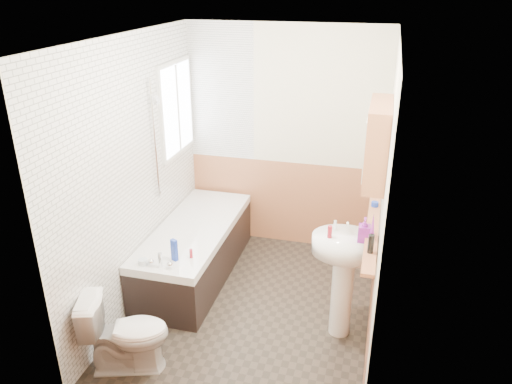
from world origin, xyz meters
TOP-DOWN VIEW (x-y plane):
  - floor at (0.00, 0.00)m, footprint 2.80×2.80m
  - ceiling at (0.00, 0.00)m, footprint 2.80×2.80m
  - wall_back at (0.00, 1.41)m, footprint 2.20×0.02m
  - wall_front at (0.00, -1.41)m, footprint 2.20×0.02m
  - wall_left at (-1.11, 0.00)m, footprint 0.02×2.80m
  - wall_right at (1.11, 0.00)m, footprint 0.02×2.80m
  - wainscot_right at (1.09, 0.00)m, footprint 0.01×2.80m
  - wainscot_front at (0.00, -1.39)m, footprint 2.20×0.01m
  - wainscot_back at (0.00, 1.39)m, footprint 2.20×0.01m
  - tile_cladding_left at (-1.09, 0.00)m, footprint 0.01×2.80m
  - tile_return_back at (-0.73, 1.39)m, footprint 0.75×0.01m
  - window at (-1.06, 0.95)m, footprint 0.03×0.79m
  - bathtub at (-0.73, 0.43)m, footprint 0.70×1.82m
  - shower_riser at (-1.04, 0.35)m, footprint 0.10×0.08m
  - toilet at (-0.76, -1.00)m, footprint 0.76×0.57m
  - sink at (0.84, -0.13)m, footprint 0.56×0.45m
  - pine_shelf at (1.04, -0.04)m, footprint 0.10×1.42m
  - medicine_cabinet at (1.01, -0.09)m, footprint 0.17×0.68m
  - foam_can at (1.04, -0.44)m, footprint 0.05×0.05m
  - green_bottle at (1.04, -0.23)m, footprint 0.06×0.06m
  - black_jar at (1.04, 0.40)m, footprint 0.08×0.08m
  - soap_bottle at (0.98, -0.17)m, footprint 0.09×0.21m
  - clear_bottle at (0.71, -0.18)m, footprint 0.04×0.04m
  - blue_gel at (-0.65, -0.24)m, footprint 0.07×0.06m
  - cream_jar at (-0.90, -0.38)m, footprint 0.09×0.09m
  - orange_bottle at (-0.53, -0.16)m, footprint 0.04×0.04m

SIDE VIEW (x-z plane):
  - floor at x=0.00m, z-range 0.00..0.00m
  - bathtub at x=-0.73m, z-range -0.06..0.65m
  - toilet at x=-0.76m, z-range 0.00..0.66m
  - wainscot_right at x=1.09m, z-range 0.00..1.00m
  - wainscot_front at x=0.00m, z-range 0.00..1.00m
  - wainscot_back at x=0.00m, z-range 0.00..1.00m
  - cream_jar at x=-0.90m, z-range 0.57..0.62m
  - orange_bottle at x=-0.53m, z-range 0.57..0.66m
  - blue_gel at x=-0.65m, z-range 0.57..0.78m
  - sink at x=0.84m, z-range 0.15..1.22m
  - pine_shelf at x=1.04m, z-range 0.99..1.02m
  - soap_bottle at x=0.98m, z-range 0.96..1.06m
  - clear_bottle at x=0.71m, z-range 0.96..1.06m
  - black_jar at x=1.04m, z-range 1.02..1.06m
  - foam_can at x=1.04m, z-range 1.02..1.17m
  - green_bottle at x=1.04m, z-range 1.02..1.24m
  - wall_back at x=0.00m, z-range 0.00..2.50m
  - wall_front at x=0.00m, z-range 0.00..2.50m
  - wall_left at x=-1.11m, z-range 0.00..2.50m
  - wall_right at x=1.11m, z-range 0.00..2.50m
  - tile_cladding_left at x=-1.09m, z-range 0.00..2.50m
  - shower_riser at x=-1.04m, z-range 1.00..2.18m
  - window at x=-1.06m, z-range 1.15..2.15m
  - tile_return_back at x=-0.73m, z-range 1.00..2.50m
  - medicine_cabinet at x=1.01m, z-range 1.46..2.07m
  - ceiling at x=0.00m, z-range 2.50..2.50m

